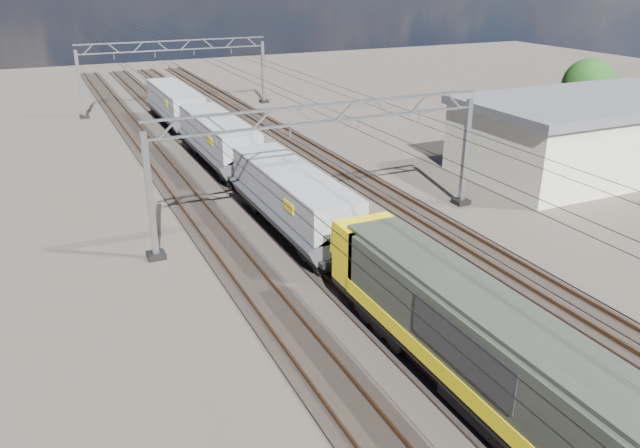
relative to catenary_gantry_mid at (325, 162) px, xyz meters
name	(u,v)px	position (x,y,z in m)	size (l,w,h in m)	color
ground	(357,255)	(0.00, -4.00, -3.91)	(160.00, 160.00, 0.00)	black
track_outer_west	(247,276)	(-6.00, -4.00, -3.83)	(2.60, 140.00, 0.30)	black
track_loco	(322,261)	(-2.00, -4.00, -3.83)	(2.60, 140.00, 0.30)	black
track_inner_east	(391,247)	(2.00, -4.00, -3.83)	(2.60, 140.00, 0.30)	black
track_outer_east	(453,235)	(6.00, -4.00, -3.83)	(2.60, 140.00, 0.30)	black
catenary_gantry_mid	(325,162)	(0.00, 0.00, 0.00)	(19.90, 0.90, 7.11)	gray
catenary_gantry_far	(176,72)	(0.00, 36.00, 0.00)	(19.90, 0.90, 7.11)	gray
overhead_wires	(296,115)	(0.00, 4.00, 1.84)	(12.03, 140.00, 0.53)	black
locomotive	(514,371)	(-2.00, -17.80, -1.58)	(2.76, 21.10, 3.62)	black
hopper_wagon_lead	(292,197)	(-2.00, -0.10, -1.67)	(3.38, 13.00, 3.25)	black
hopper_wagon_mid	(218,138)	(-2.00, 14.10, -1.67)	(3.38, 13.00, 3.25)	black
hopper_wagon_third	(175,103)	(-2.00, 28.30, -1.67)	(3.38, 13.00, 3.25)	black
industrial_shed	(589,134)	(22.00, 2.00, -1.18)	(18.60, 10.60, 5.40)	beige
tree_far	(593,87)	(30.32, 9.79, 0.38)	(5.05, 4.65, 6.73)	#3D2B1B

